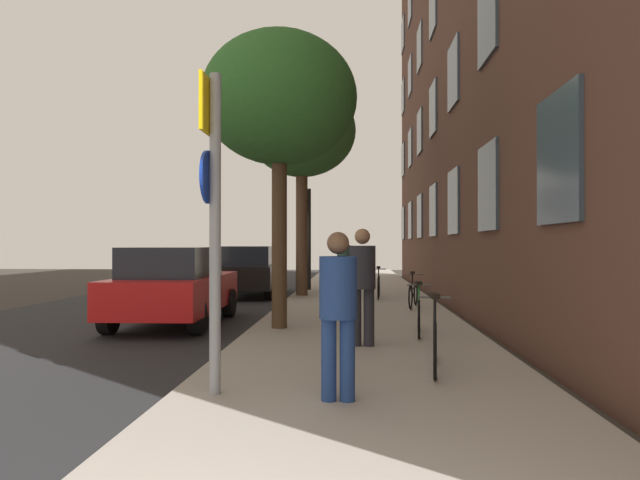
# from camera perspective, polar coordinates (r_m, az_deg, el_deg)

# --- Properties ---
(ground_plane) EXTENTS (41.80, 41.80, 0.00)m
(ground_plane) POSITION_cam_1_polar(r_m,az_deg,el_deg) (16.80, -8.10, -6.22)
(ground_plane) COLOR #332D28
(road_asphalt) EXTENTS (7.00, 38.00, 0.01)m
(road_asphalt) POSITION_cam_1_polar(r_m,az_deg,el_deg) (17.34, -14.95, -6.01)
(road_asphalt) COLOR #232326
(road_asphalt) RESTS_ON ground
(sidewalk) EXTENTS (4.20, 38.00, 0.12)m
(sidewalk) POSITION_cam_1_polar(r_m,az_deg,el_deg) (16.46, 4.00, -6.13)
(sidewalk) COLOR #9E9389
(sidewalk) RESTS_ON ground
(sign_post) EXTENTS (0.16, 0.60, 3.37)m
(sign_post) POSITION_cam_1_polar(r_m,az_deg,el_deg) (6.03, -10.82, 3.44)
(sign_post) COLOR gray
(sign_post) RESTS_ON sidewalk
(traffic_light) EXTENTS (0.43, 0.24, 3.50)m
(traffic_light) POSITION_cam_1_polar(r_m,az_deg,el_deg) (19.49, -1.41, 2.01)
(traffic_light) COLOR black
(traffic_light) RESTS_ON sidewalk
(tree_near) EXTENTS (2.93, 2.93, 5.57)m
(tree_near) POSITION_cam_1_polar(r_m,az_deg,el_deg) (10.93, -4.14, 13.97)
(tree_near) COLOR #4C3823
(tree_near) RESTS_ON sidewalk
(tree_far) EXTENTS (3.34, 3.34, 6.50)m
(tree_far) POSITION_cam_1_polar(r_m,az_deg,el_deg) (17.66, -1.86, 10.85)
(tree_far) COLOR brown
(tree_far) RESTS_ON sidewalk
(bicycle_0) EXTENTS (0.42, 1.72, 0.97)m
(bicycle_0) POSITION_cam_1_polar(r_m,az_deg,el_deg) (7.26, 11.58, -9.88)
(bicycle_0) COLOR black
(bicycle_0) RESTS_ON sidewalk
(bicycle_1) EXTENTS (0.42, 1.63, 0.93)m
(bicycle_1) POSITION_cam_1_polar(r_m,az_deg,el_deg) (10.03, 10.00, -7.35)
(bicycle_1) COLOR black
(bicycle_1) RESTS_ON sidewalk
(bicycle_2) EXTENTS (0.52, 1.57, 0.90)m
(bicycle_2) POSITION_cam_1_polar(r_m,az_deg,el_deg) (14.24, 9.44, -5.36)
(bicycle_2) COLOR black
(bicycle_2) RESTS_ON sidewalk
(bicycle_3) EXTENTS (0.42, 1.68, 0.94)m
(bicycle_3) POSITION_cam_1_polar(r_m,az_deg,el_deg) (16.49, 5.98, -4.63)
(bicycle_3) COLOR black
(bicycle_3) RESTS_ON sidewalk
(pedestrian_0) EXTENTS (0.48, 0.48, 1.69)m
(pedestrian_0) POSITION_cam_1_polar(r_m,az_deg,el_deg) (5.67, 1.85, -6.53)
(pedestrian_0) COLOR navy
(pedestrian_0) RESTS_ON sidewalk
(pedestrian_1) EXTENTS (0.56, 0.56, 1.81)m
(pedestrian_1) POSITION_cam_1_polar(r_m,az_deg,el_deg) (8.71, 4.33, -3.96)
(pedestrian_1) COLOR #26262D
(pedestrian_1) RESTS_ON sidewalk
(pedestrian_2) EXTENTS (0.50, 0.50, 1.81)m
(pedestrian_2) POSITION_cam_1_polar(r_m,az_deg,el_deg) (16.92, 2.42, -2.25)
(pedestrian_2) COLOR maroon
(pedestrian_2) RESTS_ON sidewalk
(car_0) EXTENTS (1.95, 4.18, 1.62)m
(car_0) POSITION_cam_1_polar(r_m,az_deg,el_deg) (12.10, -14.57, -4.45)
(car_0) COLOR red
(car_0) RESTS_ON road_asphalt
(car_1) EXTENTS (1.87, 4.53, 1.62)m
(car_1) POSITION_cam_1_polar(r_m,az_deg,el_deg) (18.54, -6.95, -3.06)
(car_1) COLOR black
(car_1) RESTS_ON road_asphalt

